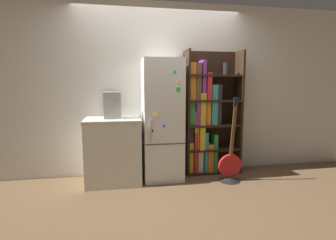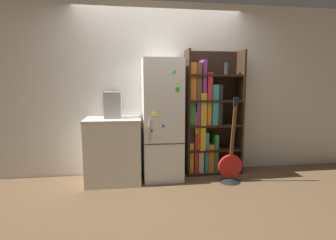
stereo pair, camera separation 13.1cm
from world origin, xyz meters
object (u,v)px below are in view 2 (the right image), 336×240
Objects in this scene: guitar at (230,170)px; refrigerator at (162,120)px; espresso_machine at (113,105)px; bookshelf at (207,118)px.

refrigerator is at bearing 160.84° from guitar.
refrigerator is 4.77× the size of espresso_machine.
refrigerator is at bearing -1.89° from espresso_machine.
bookshelf is at bearing 115.42° from guitar.
bookshelf is (0.71, 0.14, -0.00)m from refrigerator.
refrigerator is 1.21m from guitar.
bookshelf reaches higher than guitar.
refrigerator is 0.73m from espresso_machine.
guitar is at bearing -64.58° from bookshelf.
refrigerator reaches higher than guitar.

